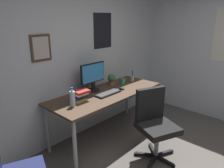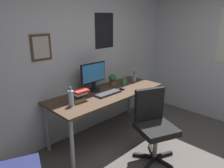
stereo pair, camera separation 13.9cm
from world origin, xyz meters
name	(u,v)px [view 2 (the right image)]	position (x,y,z in m)	size (l,w,h in m)	color
wall_back	(74,55)	(0.00, 2.15, 1.30)	(4.40, 0.10, 2.60)	silver
desk	(107,96)	(0.27, 1.71, 0.68)	(1.89, 0.73, 0.75)	#4C3828
office_chair	(153,122)	(0.33, 0.89, 0.53)	(0.60, 0.61, 0.95)	black
monitor	(93,75)	(0.17, 1.91, 0.99)	(0.46, 0.20, 0.43)	black
keyboard	(108,93)	(0.21, 1.63, 0.76)	(0.43, 0.15, 0.03)	black
computer_mouse	(122,88)	(0.51, 1.63, 0.77)	(0.06, 0.11, 0.04)	black
water_bottle	(71,98)	(-0.42, 1.66, 0.86)	(0.07, 0.07, 0.25)	silver
coffee_mug_near	(124,82)	(0.72, 1.77, 0.80)	(0.11, 0.07, 0.10)	#2D8C59
potted_plant	(112,79)	(0.56, 1.88, 0.86)	(0.13, 0.13, 0.20)	brown
pen_cup	(134,78)	(0.99, 1.78, 0.80)	(0.07, 0.07, 0.20)	#9EA0A5
book_stack_left	(80,95)	(-0.23, 1.73, 0.83)	(0.22, 0.16, 0.15)	gold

